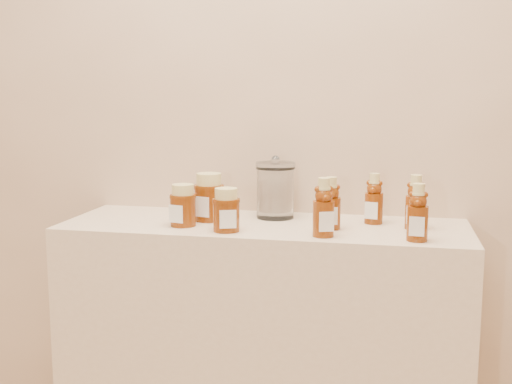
% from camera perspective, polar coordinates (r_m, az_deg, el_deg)
% --- Properties ---
extents(wall_back, '(3.50, 0.02, 2.70)m').
position_cam_1_polar(wall_back, '(2.07, 1.83, 10.60)').
color(wall_back, tan).
rests_on(wall_back, ground).
extents(display_table, '(1.20, 0.40, 0.90)m').
position_cam_1_polar(display_table, '(2.05, 0.69, -15.25)').
color(display_table, beige).
rests_on(display_table, ground).
extents(bear_bottle_back_left, '(0.06, 0.06, 0.17)m').
position_cam_1_polar(bear_bottle_back_left, '(1.84, 6.71, -0.68)').
color(bear_bottle_back_left, '#5C2307').
rests_on(bear_bottle_back_left, display_table).
extents(bear_bottle_back_mid, '(0.07, 0.07, 0.17)m').
position_cam_1_polar(bear_bottle_back_mid, '(1.93, 10.46, -0.28)').
color(bear_bottle_back_mid, '#5C2307').
rests_on(bear_bottle_back_mid, display_table).
extents(bear_bottle_back_right, '(0.07, 0.07, 0.18)m').
position_cam_1_polar(bear_bottle_back_right, '(1.88, 14.00, -0.56)').
color(bear_bottle_back_right, '#5C2307').
rests_on(bear_bottle_back_right, display_table).
extents(bear_bottle_front_left, '(0.08, 0.08, 0.18)m').
position_cam_1_polar(bear_bottle_front_left, '(1.74, 6.03, -1.02)').
color(bear_bottle_front_left, '#5C2307').
rests_on(bear_bottle_front_left, display_table).
extents(bear_bottle_front_right, '(0.06, 0.06, 0.17)m').
position_cam_1_polar(bear_bottle_front_right, '(1.73, 14.20, -1.44)').
color(bear_bottle_front_right, '#5C2307').
rests_on(bear_bottle_front_right, display_table).
extents(honey_jar_left, '(0.10, 0.10, 0.12)m').
position_cam_1_polar(honey_jar_left, '(1.88, -6.51, -1.17)').
color(honey_jar_left, '#5C2307').
rests_on(honey_jar_left, display_table).
extents(honey_jar_back, '(0.11, 0.11, 0.15)m').
position_cam_1_polar(honey_jar_back, '(1.95, -4.20, -0.44)').
color(honey_jar_back, '#5C2307').
rests_on(honey_jar_back, display_table).
extents(honey_jar_front, '(0.10, 0.10, 0.12)m').
position_cam_1_polar(honey_jar_front, '(1.80, -2.66, -1.59)').
color(honey_jar_front, '#5C2307').
rests_on(honey_jar_front, display_table).
extents(glass_canister, '(0.16, 0.16, 0.19)m').
position_cam_1_polar(glass_canister, '(1.99, 1.74, 0.38)').
color(glass_canister, white).
rests_on(glass_canister, display_table).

